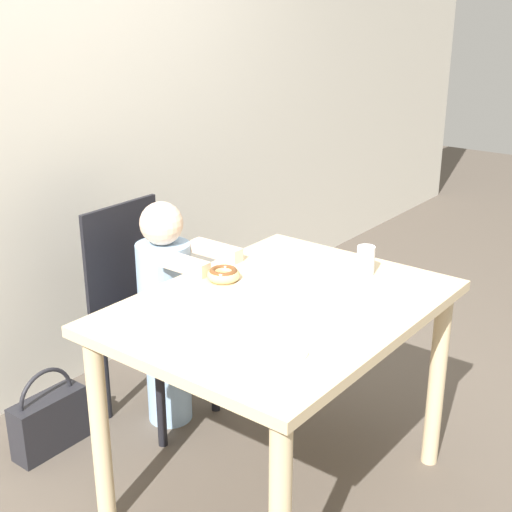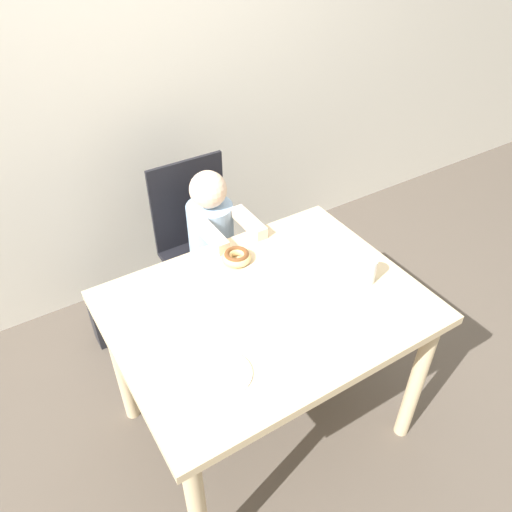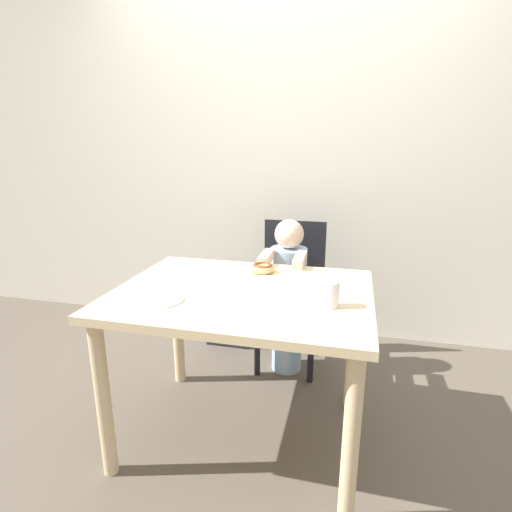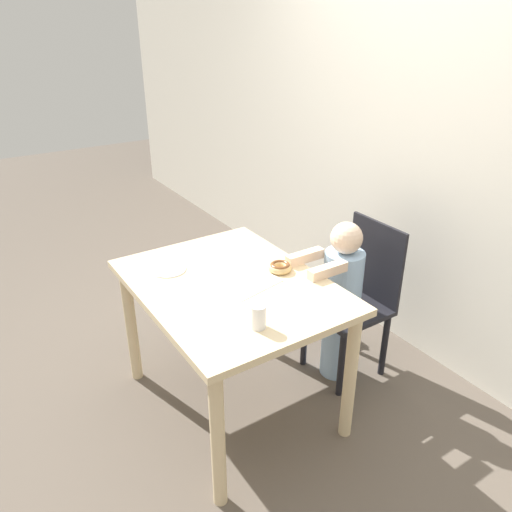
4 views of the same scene
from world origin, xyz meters
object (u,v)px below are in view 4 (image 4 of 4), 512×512
(chair, at_px, (356,299))
(child_figure, at_px, (340,300))
(cup, at_px, (258,317))
(donut, at_px, (280,267))
(handbag, at_px, (317,308))

(chair, distance_m, child_figure, 0.12)
(chair, relative_size, cup, 8.62)
(child_figure, height_order, cup, child_figure)
(child_figure, relative_size, donut, 8.13)
(handbag, distance_m, cup, 1.34)
(donut, relative_size, handbag, 0.33)
(chair, xyz_separation_m, handbag, (-0.44, 0.10, -0.32))
(child_figure, xyz_separation_m, donut, (-0.07, -0.35, 0.27))
(donut, height_order, handbag, donut)
(child_figure, xyz_separation_m, cup, (0.28, -0.71, 0.30))
(donut, bearing_deg, cup, -45.61)
(child_figure, bearing_deg, handbag, 153.20)
(child_figure, xyz_separation_m, handbag, (-0.44, 0.22, -0.36))
(handbag, bearing_deg, donut, -57.51)
(chair, distance_m, donut, 0.57)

